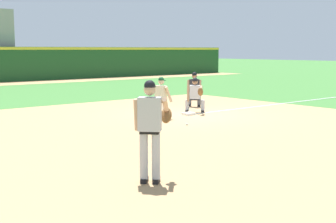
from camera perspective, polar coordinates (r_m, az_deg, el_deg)
ground_plane at (r=17.23m, az=2.52°, el=-0.42°), size 160.00×160.00×0.00m
infield_dirt_patch at (r=12.84m, az=0.97°, el=-3.16°), size 18.00×18.00×0.01m
foul_line_stripe at (r=22.84m, az=16.38°, el=1.27°), size 14.79×0.10×0.00m
first_base_bag at (r=17.22m, az=2.52°, el=-0.27°), size 0.38×0.38×0.09m
baseball at (r=14.89m, az=2.33°, el=-1.54°), size 0.07×0.07×0.07m
pitcher at (r=8.33m, az=-2.09°, el=-1.66°), size 0.85×0.56×1.86m
first_baseman at (r=17.81m, az=3.36°, el=2.20°), size 0.75×1.08×1.34m
baserunner at (r=16.23m, az=-0.84°, el=1.91°), size 0.45×0.60×1.46m
umpire at (r=19.68m, az=3.23°, el=2.89°), size 0.67×0.67×1.46m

